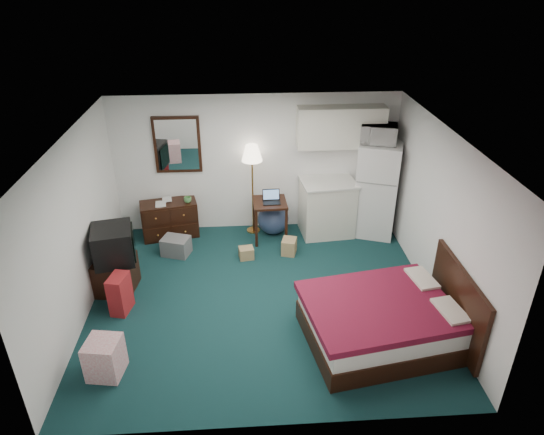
{
  "coord_description": "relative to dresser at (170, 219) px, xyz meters",
  "views": [
    {
      "loc": [
        -0.25,
        -5.81,
        4.45
      ],
      "look_at": [
        0.17,
        0.52,
        1.08
      ],
      "focal_mm": 32.0,
      "sensor_mm": 36.0,
      "label": 1
    }
  ],
  "objects": [
    {
      "name": "headboard",
      "position": [
        4.04,
        -2.98,
        0.22
      ],
      "size": [
        0.06,
        1.56,
        1.0
      ],
      "primitive_type": null,
      "color": "black",
      "rests_on": "walls"
    },
    {
      "name": "ceiling",
      "position": [
        1.58,
        -1.98,
        2.17
      ],
      "size": [
        5.0,
        4.5,
        0.01
      ],
      "primitive_type": "cube",
      "color": "white",
      "rests_on": "walls"
    },
    {
      "name": "upper_cabinets",
      "position": [
        3.03,
        0.1,
        1.62
      ],
      "size": [
        1.5,
        0.35,
        0.7
      ],
      "primitive_type": null,
      "color": "silver",
      "rests_on": "walls"
    },
    {
      "name": "tv_stand",
      "position": [
        -0.62,
        -1.6,
        -0.07
      ],
      "size": [
        0.6,
        0.64,
        0.53
      ],
      "primitive_type": null,
      "rotation": [
        0.0,
        0.0,
        -0.13
      ],
      "color": "black",
      "rests_on": "floor"
    },
    {
      "name": "floor_lamp",
      "position": [
        1.51,
        0.07,
        0.5
      ],
      "size": [
        0.39,
        0.39,
        1.67
      ],
      "primitive_type": null,
      "rotation": [
        0.0,
        0.0,
        0.08
      ],
      "color": "gold",
      "rests_on": "floor"
    },
    {
      "name": "floor",
      "position": [
        1.58,
        -1.98,
        -0.33
      ],
      "size": [
        5.0,
        4.5,
        0.01
      ],
      "primitive_type": "cube",
      "color": "black",
      "rests_on": "ground"
    },
    {
      "name": "kitchen_counter",
      "position": [
        2.84,
        -0.07,
        0.16
      ],
      "size": [
        0.97,
        0.78,
        0.99
      ],
      "primitive_type": null,
      "rotation": [
        0.0,
        0.0,
        0.1
      ],
      "color": "silver",
      "rests_on": "floor"
    },
    {
      "name": "exercise_ball",
      "position": [
        1.87,
        -0.02,
        -0.05
      ],
      "size": [
        0.69,
        0.69,
        0.56
      ],
      "primitive_type": "sphere",
      "rotation": [
        0.0,
        0.0,
        -0.27
      ],
      "color": "navy",
      "rests_on": "floor"
    },
    {
      "name": "walls",
      "position": [
        1.58,
        -1.98,
        0.92
      ],
      "size": [
        5.01,
        4.51,
        2.5
      ],
      "color": "white",
      "rests_on": "floor"
    },
    {
      "name": "microwave",
      "position": [
        3.64,
        -0.11,
        1.59
      ],
      "size": [
        0.66,
        0.48,
        0.4
      ],
      "primitive_type": "imported",
      "rotation": [
        0.0,
        0.0,
        -0.28
      ],
      "color": "silver",
      "rests_on": "fridge"
    },
    {
      "name": "retail_box",
      "position": [
        -0.39,
        -3.34,
        -0.09
      ],
      "size": [
        0.45,
        0.45,
        0.49
      ],
      "primitive_type": null,
      "rotation": [
        0.0,
        0.0,
        -0.16
      ],
      "color": "white",
      "rests_on": "floor"
    },
    {
      "name": "mug",
      "position": [
        0.35,
        -0.02,
        0.4
      ],
      "size": [
        0.16,
        0.14,
        0.13
      ],
      "primitive_type": "imported",
      "rotation": [
        0.0,
        0.0,
        0.27
      ],
      "color": "#52944F",
      "rests_on": "dresser"
    },
    {
      "name": "mirror",
      "position": [
        0.23,
        0.24,
        1.32
      ],
      "size": [
        0.8,
        0.06,
        1.0
      ],
      "primitive_type": null,
      "color": "white",
      "rests_on": "walls"
    },
    {
      "name": "dresser",
      "position": [
        0.0,
        0.0,
        0.0
      ],
      "size": [
        1.05,
        0.63,
        0.67
      ],
      "primitive_type": null,
      "rotation": [
        0.0,
        0.0,
        0.2
      ],
      "color": "black",
      "rests_on": "floor"
    },
    {
      "name": "suitcase",
      "position": [
        -0.45,
        -2.13,
        -0.04
      ],
      "size": [
        0.3,
        0.4,
        0.58
      ],
      "primitive_type": null,
      "rotation": [
        0.0,
        0.0,
        -0.22
      ],
      "color": "maroon",
      "rests_on": "floor"
    },
    {
      "name": "crt_tv",
      "position": [
        -0.58,
        -1.62,
        0.46
      ],
      "size": [
        0.69,
        0.72,
        0.53
      ],
      "primitive_type": null,
      "rotation": [
        0.0,
        0.0,
        0.2
      ],
      "color": "black",
      "rests_on": "tv_stand"
    },
    {
      "name": "book_b",
      "position": [
        -0.11,
        0.09,
        0.44
      ],
      "size": [
        0.16,
        0.05,
        0.22
      ],
      "primitive_type": "imported",
      "rotation": [
        0.0,
        0.0,
        0.17
      ],
      "color": "#9A8761",
      "rests_on": "dresser"
    },
    {
      "name": "cardboard_box_a",
      "position": [
        1.36,
        -0.87,
        -0.23
      ],
      "size": [
        0.26,
        0.23,
        0.2
      ],
      "primitive_type": null,
      "rotation": [
        0.0,
        0.0,
        0.16
      ],
      "color": "#9A8761",
      "rests_on": "floor"
    },
    {
      "name": "fridge",
      "position": [
        3.71,
        -0.1,
        0.53
      ],
      "size": [
        0.91,
        0.91,
        1.72
      ],
      "primitive_type": null,
      "rotation": [
        0.0,
        0.0,
        -0.34
      ],
      "color": "silver",
      "rests_on": "floor"
    },
    {
      "name": "laptop",
      "position": [
        1.82,
        -0.28,
        0.51
      ],
      "size": [
        0.31,
        0.25,
        0.21
      ],
      "primitive_type": null,
      "rotation": [
        0.0,
        0.0,
        0.03
      ],
      "color": "black",
      "rests_on": "desk"
    },
    {
      "name": "desk",
      "position": [
        1.79,
        -0.22,
        0.03
      ],
      "size": [
        0.6,
        0.6,
        0.74
      ],
      "primitive_type": null,
      "rotation": [
        0.0,
        0.0,
        0.04
      ],
      "color": "black",
      "rests_on": "floor"
    },
    {
      "name": "file_bin",
      "position": [
        0.17,
        -0.65,
        -0.18
      ],
      "size": [
        0.53,
        0.46,
        0.31
      ],
      "primitive_type": null,
      "rotation": [
        0.0,
        0.0,
        -0.32
      ],
      "color": "slate",
      "rests_on": "floor"
    },
    {
      "name": "cardboard_box_b",
      "position": [
        2.09,
        -0.76,
        -0.2
      ],
      "size": [
        0.29,
        0.32,
        0.27
      ],
      "primitive_type": null,
      "rotation": [
        0.0,
        0.0,
        -0.28
      ],
      "color": "#9A8761",
      "rests_on": "floor"
    },
    {
      "name": "bed",
      "position": [
        3.06,
        -2.98,
        -0.04
      ],
      "size": [
        2.08,
        1.75,
        0.59
      ],
      "primitive_type": null,
      "rotation": [
        0.0,
        0.0,
        0.17
      ],
      "color": "#440D1F",
      "rests_on": "floor"
    },
    {
      "name": "book_a",
      "position": [
        -0.2,
        -0.09,
        0.46
      ],
      "size": [
        0.18,
        0.04,
        0.25
      ],
      "primitive_type": "imported",
      "rotation": [
        0.0,
        0.0,
        0.12
      ],
      "color": "#9A8761",
      "rests_on": "dresser"
    }
  ]
}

